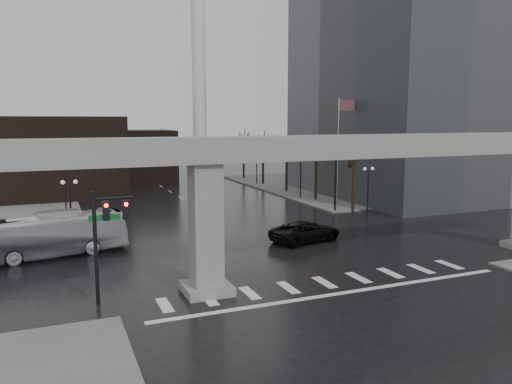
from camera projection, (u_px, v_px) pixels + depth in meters
ground at (316, 278)px, 30.65m from camera, size 160.00×160.00×0.00m
sidewalk_ne at (351, 185)px, 73.40m from camera, size 28.00×36.00×0.15m
elevated_guideway at (336, 165)px, 30.14m from camera, size 48.00×2.60×8.70m
office_tower at (414, 27)px, 62.00m from camera, size 22.00×26.00×42.00m
building_far_left at (56, 156)px, 63.04m from camera, size 16.00×14.00×10.00m
building_far_mid at (139, 156)px, 76.87m from camera, size 10.00×10.00×8.00m
smokestack at (199, 94)px, 73.06m from camera, size 3.60×3.60×30.00m
signal_mast_arm at (304, 157)px, 50.40m from camera, size 12.12×0.43×8.00m
signal_left_pole at (106, 227)px, 25.89m from camera, size 2.30×0.30×6.00m
flagpole_assembly at (341, 139)px, 55.47m from camera, size 2.06×0.12×12.00m
lamp_right_0 at (368, 184)px, 48.06m from camera, size 1.22×0.32×5.11m
lamp_right_1 at (301, 170)px, 60.86m from camera, size 1.22×0.32×5.11m
lamp_right_2 at (257, 162)px, 73.66m from camera, size 1.22×0.32×5.11m
lamp_left_0 at (70, 201)px, 37.84m from camera, size 1.22×0.32×5.11m
lamp_left_1 at (65, 181)px, 50.65m from camera, size 1.22×0.32×5.11m
lamp_left_2 at (61, 168)px, 63.45m from camera, size 1.22×0.32×5.11m
tree_right_0 at (354, 185)px, 52.22m from camera, size 1.09×1.58×7.50m
tree_right_1 at (316, 177)px, 59.53m from camera, size 1.09×1.61×7.67m
tree_right_2 at (287, 170)px, 66.83m from camera, size 1.10×1.63×7.85m
tree_right_3 at (263, 165)px, 74.14m from camera, size 1.11×1.66×8.02m
tree_right_4 at (244, 160)px, 81.45m from camera, size 1.12×1.69×8.19m
pickup_truck at (306, 231)px, 39.61m from camera, size 6.40×3.92×1.66m
city_bus at (45, 235)px, 35.02m from camera, size 11.49×4.55×3.12m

